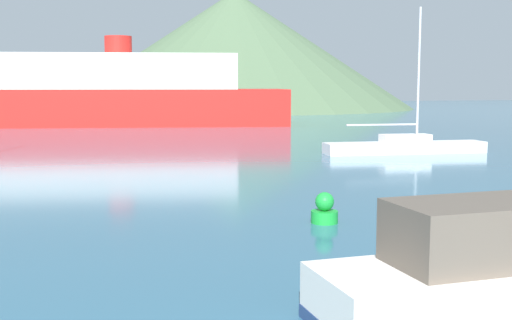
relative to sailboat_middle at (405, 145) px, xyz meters
name	(u,v)px	position (x,y,z in m)	size (l,w,h in m)	color
sailboat_middle	(405,145)	(0.00, 0.00, 0.00)	(8.52, 2.23, 7.36)	white
ferry_distant	(119,94)	(-11.81, 28.65, 2.29)	(30.37, 15.05, 7.69)	red
buoy_marker	(324,210)	(-10.49, -14.23, -0.07)	(0.68, 0.68, 0.79)	green
hill_central	(235,50)	(8.80, 66.38, 8.34)	(53.59, 53.59, 17.47)	#4C6647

